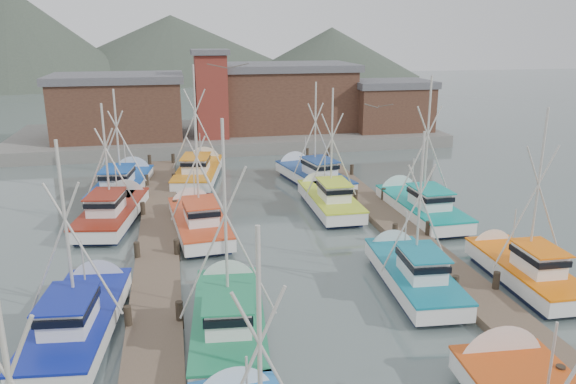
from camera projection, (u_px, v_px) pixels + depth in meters
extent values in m
plane|color=#485755|center=(312.00, 293.00, 25.72)|extent=(260.00, 260.00, 0.00)
cube|color=brown|center=(157.00, 267.00, 28.06)|extent=(2.20, 46.00, 0.40)
cylinder|color=black|center=(129.00, 324.00, 22.16)|extent=(0.30, 0.30, 1.50)
cylinder|color=black|center=(137.00, 256.00, 28.74)|extent=(0.30, 0.30, 1.50)
cylinder|color=black|center=(143.00, 214.00, 35.32)|extent=(0.30, 0.30, 1.50)
cylinder|color=black|center=(147.00, 185.00, 41.90)|extent=(0.30, 0.30, 1.50)
cylinder|color=black|center=(150.00, 163.00, 48.48)|extent=(0.30, 0.30, 1.50)
cylinder|color=black|center=(180.00, 319.00, 22.55)|extent=(0.30, 0.30, 1.50)
cylinder|color=black|center=(177.00, 253.00, 29.13)|extent=(0.30, 0.30, 1.50)
cylinder|color=black|center=(175.00, 212.00, 35.71)|extent=(0.30, 0.30, 1.50)
cylinder|color=black|center=(174.00, 183.00, 42.29)|extent=(0.30, 0.30, 1.50)
cylinder|color=black|center=(173.00, 162.00, 48.87)|extent=(0.30, 0.30, 1.50)
cube|color=brown|center=(418.00, 246.00, 30.78)|extent=(2.20, 46.00, 0.40)
cylinder|color=black|center=(455.00, 291.00, 24.87)|extent=(0.30, 0.30, 1.50)
cylinder|color=black|center=(395.00, 236.00, 31.46)|extent=(0.30, 0.30, 1.50)
cylinder|color=black|center=(355.00, 200.00, 38.04)|extent=(0.30, 0.30, 1.50)
cylinder|color=black|center=(328.00, 175.00, 44.62)|extent=(0.30, 0.30, 1.50)
cylinder|color=black|center=(307.00, 156.00, 51.20)|extent=(0.30, 0.30, 1.50)
cylinder|color=black|center=(495.00, 287.00, 25.26)|extent=(0.30, 0.30, 1.50)
cylinder|color=black|center=(428.00, 234.00, 31.84)|extent=(0.30, 0.30, 1.50)
cylinder|color=black|center=(383.00, 199.00, 38.42)|extent=(0.30, 0.30, 1.50)
cylinder|color=black|center=(352.00, 174.00, 45.01)|extent=(0.30, 0.30, 1.50)
cylinder|color=black|center=(328.00, 155.00, 51.59)|extent=(0.30, 0.30, 1.50)
cube|color=gray|center=(229.00, 135.00, 60.33)|extent=(44.00, 16.00, 1.20)
cube|color=brown|center=(119.00, 110.00, 55.38)|extent=(12.00, 8.00, 5.50)
cube|color=slate|center=(116.00, 78.00, 54.51)|extent=(12.72, 8.48, 0.70)
cube|color=brown|center=(284.00, 100.00, 60.46)|extent=(14.00, 9.00, 6.20)
cube|color=slate|center=(284.00, 67.00, 59.49)|extent=(14.84, 9.54, 0.70)
cube|color=brown|center=(390.00, 108.00, 60.01)|extent=(8.00, 6.00, 4.50)
cube|color=slate|center=(391.00, 84.00, 59.28)|extent=(8.48, 6.36, 0.70)
cube|color=maroon|center=(211.00, 97.00, 54.90)|extent=(3.00, 3.00, 8.00)
cube|color=slate|center=(210.00, 53.00, 53.71)|extent=(3.60, 3.60, 0.50)
cone|color=#444E41|center=(16.00, 82.00, 126.08)|extent=(110.00, 110.00, 42.00)
cone|color=#444E41|center=(174.00, 75.00, 146.97)|extent=(140.00, 140.00, 30.00)
cone|color=#444E41|center=(331.00, 75.00, 145.32)|extent=(90.00, 90.00, 24.00)
cylinder|color=beige|center=(260.00, 359.00, 12.88)|extent=(0.12, 0.12, 6.52)
cylinder|color=beige|center=(282.00, 384.00, 13.23)|extent=(2.33, 0.25, 5.10)
cone|color=white|center=(492.00, 357.00, 19.74)|extent=(3.14, 1.30, 3.07)
cylinder|color=beige|center=(551.00, 364.00, 16.25)|extent=(0.09, 0.09, 2.74)
cube|color=#101937|center=(229.00, 336.00, 21.99)|extent=(2.99, 7.31, 0.70)
cube|color=white|center=(229.00, 322.00, 21.81)|extent=(3.40, 8.31, 0.80)
cube|color=#1D8153|center=(228.00, 313.00, 21.70)|extent=(3.48, 8.40, 0.10)
cone|color=white|center=(228.00, 281.00, 25.71)|extent=(2.62, 1.34, 2.53)
cube|color=white|center=(228.00, 312.00, 20.62)|extent=(1.86, 2.57, 1.10)
cube|color=black|center=(228.00, 306.00, 20.55)|extent=(1.99, 2.83, 0.28)
cube|color=#1D8153|center=(228.00, 297.00, 20.45)|extent=(2.11, 3.00, 0.07)
cylinder|color=beige|center=(225.00, 222.00, 20.48)|extent=(0.12, 0.12, 7.57)
cylinder|color=beige|center=(212.00, 245.00, 20.68)|extent=(2.69, 0.34, 5.91)
cylinder|color=beige|center=(240.00, 244.00, 20.78)|extent=(2.69, 0.34, 5.91)
cylinder|color=beige|center=(227.00, 269.00, 22.75)|extent=(0.07, 0.07, 2.26)
cube|color=#101937|center=(413.00, 288.00, 26.08)|extent=(2.69, 6.91, 0.70)
cube|color=white|center=(413.00, 275.00, 25.90)|extent=(3.06, 7.86, 0.80)
cube|color=#10778F|center=(414.00, 268.00, 25.79)|extent=(3.14, 7.94, 0.10)
cone|color=white|center=(388.00, 247.00, 29.60)|extent=(2.48, 1.27, 2.40)
cube|color=white|center=(422.00, 264.00, 24.76)|extent=(1.72, 2.42, 1.10)
cube|color=black|center=(422.00, 260.00, 24.69)|extent=(1.83, 2.65, 0.28)
cube|color=#10778F|center=(423.00, 252.00, 24.59)|extent=(1.95, 2.81, 0.07)
cylinder|color=beige|center=(420.00, 203.00, 24.75)|extent=(0.11, 0.11, 6.35)
cylinder|color=beige|center=(408.00, 219.00, 24.90)|extent=(2.27, 0.25, 4.97)
cylinder|color=beige|center=(429.00, 218.00, 25.02)|extent=(2.27, 0.25, 4.97)
cylinder|color=beige|center=(406.00, 232.00, 26.77)|extent=(0.07, 0.07, 2.15)
cube|color=#101937|center=(80.00, 337.00, 21.96)|extent=(3.08, 7.36, 0.70)
cube|color=white|center=(78.00, 322.00, 21.78)|extent=(3.51, 8.36, 0.80)
cube|color=#0F1F93|center=(77.00, 313.00, 21.67)|extent=(3.59, 8.45, 0.10)
cone|color=white|center=(102.00, 281.00, 25.70)|extent=(2.64, 1.37, 2.53)
cube|color=white|center=(69.00, 312.00, 20.58)|extent=(1.89, 2.60, 1.10)
cube|color=black|center=(68.00, 307.00, 20.52)|extent=(2.02, 2.85, 0.28)
cube|color=#0F1F93|center=(67.00, 298.00, 20.42)|extent=(2.15, 3.03, 0.07)
cylinder|color=beige|center=(66.00, 231.00, 20.56)|extent=(0.13, 0.13, 6.83)
cylinder|color=beige|center=(53.00, 252.00, 20.73)|extent=(2.44, 0.36, 5.34)
cylinder|color=beige|center=(84.00, 251.00, 20.83)|extent=(2.44, 0.36, 5.34)
cylinder|color=beige|center=(84.00, 269.00, 22.73)|extent=(0.08, 0.08, 2.44)
cube|color=#101937|center=(524.00, 284.00, 26.50)|extent=(2.30, 6.44, 0.70)
cube|color=white|center=(525.00, 271.00, 26.32)|extent=(2.62, 7.32, 0.80)
cube|color=orange|center=(526.00, 264.00, 26.21)|extent=(2.69, 7.40, 0.10)
cone|color=white|center=(486.00, 246.00, 29.79)|extent=(2.33, 1.17, 2.29)
cube|color=white|center=(539.00, 260.00, 25.23)|extent=(1.55, 2.22, 1.10)
cube|color=black|center=(539.00, 255.00, 25.16)|extent=(1.65, 2.44, 0.28)
cube|color=orange|center=(540.00, 248.00, 25.06)|extent=(1.75, 2.59, 0.07)
cylinder|color=beige|center=(538.00, 189.00, 25.04)|extent=(0.11, 0.11, 7.32)
cylinder|color=beige|center=(526.00, 208.00, 25.20)|extent=(2.61, 0.16, 5.72)
cylinder|color=beige|center=(545.00, 207.00, 25.36)|extent=(2.61, 0.16, 5.72)
cylinder|color=beige|center=(514.00, 230.00, 27.10)|extent=(0.06, 0.06, 2.12)
cube|color=#101937|center=(200.00, 233.00, 33.17)|extent=(3.06, 7.55, 0.70)
cube|color=white|center=(199.00, 222.00, 32.99)|extent=(3.47, 8.58, 0.80)
cube|color=#D4431C|center=(199.00, 216.00, 32.88)|extent=(3.56, 8.67, 0.10)
cone|color=white|center=(190.00, 204.00, 36.87)|extent=(2.70, 1.33, 2.61)
cube|color=white|center=(201.00, 212.00, 31.80)|extent=(1.91, 2.65, 1.10)
cube|color=black|center=(201.00, 208.00, 31.74)|extent=(2.04, 2.91, 0.28)
cube|color=#D4431C|center=(201.00, 202.00, 31.64)|extent=(2.16, 3.09, 0.07)
cylinder|color=beige|center=(197.00, 165.00, 31.86)|extent=(0.13, 0.13, 6.17)
cylinder|color=beige|center=(188.00, 178.00, 31.91)|extent=(2.21, 0.29, 4.82)
cylinder|color=beige|center=(207.00, 177.00, 32.21)|extent=(2.21, 0.29, 4.82)
cylinder|color=beige|center=(194.00, 189.00, 33.92)|extent=(0.07, 0.07, 2.33)
cube|color=#101937|center=(330.00, 210.00, 37.36)|extent=(2.35, 7.05, 0.70)
cube|color=white|center=(330.00, 200.00, 37.18)|extent=(2.67, 8.01, 0.80)
cube|color=#C6E22C|center=(330.00, 195.00, 37.07)|extent=(2.75, 8.09, 0.10)
cone|color=white|center=(315.00, 187.00, 40.98)|extent=(2.51, 1.12, 2.50)
cube|color=white|center=(334.00, 191.00, 36.01)|extent=(1.63, 2.41, 1.10)
cube|color=black|center=(334.00, 187.00, 35.94)|extent=(1.74, 2.65, 0.28)
cube|color=#C6E22C|center=(334.00, 182.00, 35.84)|extent=(1.84, 2.81, 0.07)
cylinder|color=beige|center=(332.00, 143.00, 35.93)|extent=(0.11, 0.11, 7.00)
cylinder|color=beige|center=(324.00, 156.00, 36.07)|extent=(2.50, 0.10, 5.47)
cylinder|color=beige|center=(339.00, 155.00, 36.26)|extent=(2.50, 0.10, 5.47)
cylinder|color=beige|center=(325.00, 172.00, 38.08)|extent=(0.07, 0.07, 2.23)
cube|color=#101937|center=(113.00, 223.00, 34.83)|extent=(3.66, 7.77, 0.70)
cube|color=white|center=(112.00, 213.00, 34.65)|extent=(4.16, 8.83, 0.80)
cube|color=maroon|center=(112.00, 207.00, 34.54)|extent=(4.26, 8.93, 0.10)
cone|color=white|center=(129.00, 196.00, 38.76)|extent=(2.80, 1.53, 2.65)
cube|color=white|center=(106.00, 203.00, 33.40)|extent=(2.12, 2.80, 1.10)
cube|color=black|center=(106.00, 200.00, 33.34)|extent=(2.27, 3.07, 0.28)
cube|color=maroon|center=(105.00, 194.00, 33.24)|extent=(2.41, 3.26, 0.07)
cylinder|color=beige|center=(106.00, 157.00, 33.48)|extent=(0.15, 0.15, 6.38)
cylinder|color=beige|center=(97.00, 169.00, 33.67)|extent=(2.28, 0.48, 5.00)
cylinder|color=beige|center=(117.00, 169.00, 33.71)|extent=(2.28, 0.48, 5.00)
cylinder|color=beige|center=(116.00, 182.00, 35.66)|extent=(0.09, 0.09, 2.55)
cube|color=#101937|center=(421.00, 217.00, 35.90)|extent=(2.59, 7.56, 0.70)
cube|color=white|center=(421.00, 208.00, 35.71)|extent=(2.94, 8.59, 0.80)
cube|color=#079087|center=(422.00, 202.00, 35.61)|extent=(3.03, 8.68, 0.10)
cone|color=white|center=(395.00, 192.00, 39.76)|extent=(2.72, 1.14, 2.70)
cube|color=white|center=(430.00, 198.00, 34.49)|extent=(1.78, 2.59, 1.10)
cube|color=black|center=(430.00, 194.00, 34.42)|extent=(1.90, 2.85, 0.28)
cube|color=#079087|center=(430.00, 189.00, 34.32)|extent=(2.01, 3.02, 0.07)
cylinder|color=beige|center=(427.00, 141.00, 34.34)|extent=(0.13, 0.13, 7.88)
cylinder|color=beige|center=(418.00, 156.00, 34.48)|extent=(2.81, 0.14, 6.16)
cylinder|color=beige|center=(435.00, 155.00, 34.72)|extent=(2.81, 0.14, 6.16)
cylinder|color=beige|center=(413.00, 177.00, 36.71)|extent=(0.07, 0.07, 2.50)
cube|color=#101937|center=(199.00, 180.00, 44.69)|extent=(3.99, 8.25, 0.70)
cube|color=white|center=(198.00, 172.00, 44.51)|extent=(4.53, 9.37, 0.80)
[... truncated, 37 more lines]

